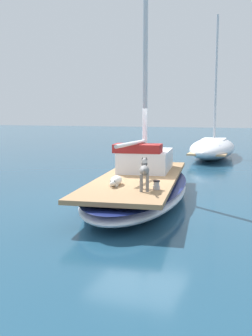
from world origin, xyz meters
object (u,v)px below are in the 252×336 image
object	(u,v)px
dog_white	(116,181)
dog_grey	(144,171)
deck_winch	(156,185)
sailboat_main	(139,188)
moored_boat_far_astern	(213,147)

from	to	relation	value
dog_white	dog_grey	bearing A→B (deg)	-19.91
deck_winch	sailboat_main	bearing A→B (deg)	120.58
moored_boat_far_astern	sailboat_main	bearing A→B (deg)	-91.40
sailboat_main	deck_winch	size ratio (longest dim) A/B	35.91
dog_white	dog_grey	world-z (taller)	dog_grey
dog_white	dog_grey	xyz separation A→B (m)	(0.81, -0.29, 0.32)
dog_grey	dog_white	bearing A→B (deg)	160.09
dog_white	moored_boat_far_astern	xyz separation A→B (m)	(0.33, 12.71, -0.20)
dog_grey	moored_boat_far_astern	xyz separation A→B (m)	(-0.48, 13.01, -0.52)
sailboat_main	moored_boat_far_astern	xyz separation A→B (m)	(0.27, 11.20, 0.23)
dog_grey	deck_winch	bearing A→B (deg)	26.80
sailboat_main	moored_boat_far_astern	world-z (taller)	moored_boat_far_astern
deck_winch	dog_grey	bearing A→B (deg)	-153.20
dog_white	moored_boat_far_astern	world-z (taller)	moored_boat_far_astern
sailboat_main	deck_winch	xyz separation A→B (m)	(1.00, -1.69, 0.42)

